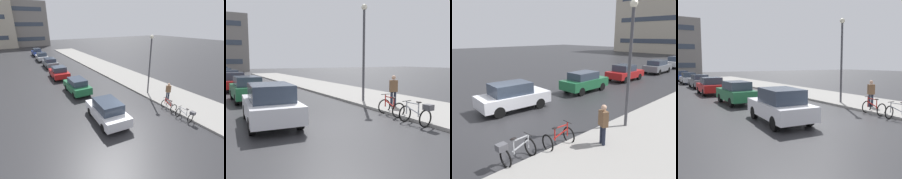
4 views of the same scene
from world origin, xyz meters
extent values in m
plane|color=#28282B|center=(0.00, 0.00, 0.00)|extent=(140.00, 140.00, 0.00)
torus|color=black|center=(3.33, -0.89, 0.35)|extent=(0.71, 0.10, 0.71)
torus|color=black|center=(3.39, -1.94, 0.35)|extent=(0.71, 0.10, 0.71)
cube|color=#ADAFB5|center=(3.37, -1.60, 0.63)|extent=(0.04, 0.04, 0.56)
cube|color=#ADAFB5|center=(3.33, -0.97, 0.62)|extent=(0.04, 0.04, 0.53)
cube|color=#ADAFB5|center=(3.35, -1.29, 0.86)|extent=(0.07, 0.63, 0.04)
cube|color=#ADAFB5|center=(3.35, -1.31, 0.58)|extent=(0.08, 0.72, 0.26)
ellipsoid|color=black|center=(3.37, -1.60, 0.95)|extent=(0.15, 0.27, 0.07)
cylinder|color=black|center=(3.33, -0.97, 0.91)|extent=(0.50, 0.06, 0.03)
cube|color=#4C4C51|center=(3.39, -2.06, 0.82)|extent=(0.30, 0.35, 0.22)
torus|color=black|center=(3.61, 0.84, 0.36)|extent=(0.71, 0.10, 0.71)
torus|color=black|center=(3.55, -0.24, 0.36)|extent=(0.71, 0.10, 0.71)
cube|color=red|center=(3.57, 0.11, 0.61)|extent=(0.04, 0.04, 0.50)
cube|color=red|center=(3.61, 0.76, 0.65)|extent=(0.04, 0.04, 0.59)
cube|color=red|center=(3.59, 0.44, 0.86)|extent=(0.07, 0.65, 0.04)
cube|color=red|center=(3.59, 0.41, 0.56)|extent=(0.08, 0.74, 0.27)
ellipsoid|color=black|center=(3.57, 0.11, 0.89)|extent=(0.15, 0.27, 0.07)
cylinder|color=black|center=(3.61, 0.76, 0.97)|extent=(0.50, 0.06, 0.03)
cube|color=silver|center=(-1.77, 1.46, 0.66)|extent=(2.22, 4.35, 0.68)
cube|color=#2D3847|center=(-1.78, 1.30, 1.33)|extent=(1.74, 2.38, 0.67)
cylinder|color=black|center=(-2.54, 2.83, 0.32)|extent=(0.26, 0.65, 0.64)
cylinder|color=black|center=(-0.82, 2.71, 0.32)|extent=(0.26, 0.65, 0.64)
cylinder|color=black|center=(-2.73, 0.22, 0.32)|extent=(0.26, 0.65, 0.64)
cylinder|color=black|center=(-1.00, 0.10, 0.32)|extent=(0.26, 0.65, 0.64)
cube|color=#1E6038|center=(-1.75, 7.93, 0.67)|extent=(1.76, 4.01, 0.70)
cube|color=#2D3847|center=(-1.75, 7.77, 1.31)|extent=(1.44, 2.24, 0.57)
cylinder|color=black|center=(-2.52, 9.17, 0.32)|extent=(0.22, 0.64, 0.64)
cylinder|color=black|center=(-0.97, 9.17, 0.32)|extent=(0.22, 0.64, 0.64)
cylinder|color=black|center=(-2.53, 6.69, 0.32)|extent=(0.22, 0.64, 0.64)
cylinder|color=black|center=(-0.97, 6.68, 0.32)|extent=(0.22, 0.64, 0.64)
cube|color=#AD1919|center=(-1.94, 14.26, 0.64)|extent=(2.05, 4.06, 0.64)
cube|color=#2D3847|center=(-1.94, 14.10, 1.26)|extent=(1.65, 1.95, 0.61)
cylinder|color=black|center=(-2.79, 15.52, 0.32)|extent=(0.24, 0.65, 0.64)
cylinder|color=black|center=(-1.03, 15.48, 0.32)|extent=(0.24, 0.65, 0.64)
cylinder|color=black|center=(-2.85, 13.03, 0.32)|extent=(0.24, 0.65, 0.64)
cylinder|color=black|center=(-1.09, 12.99, 0.32)|extent=(0.24, 0.65, 0.64)
cube|color=slate|center=(-1.62, 20.99, 0.66)|extent=(1.83, 4.27, 0.67)
cube|color=#2D3847|center=(-1.62, 20.82, 1.26)|extent=(1.49, 2.35, 0.54)
cylinder|color=black|center=(-2.43, 22.30, 0.32)|extent=(0.23, 0.64, 0.64)
cylinder|color=black|center=(-0.84, 22.31, 0.32)|extent=(0.23, 0.64, 0.64)
cylinder|color=black|center=(-2.41, 19.66, 0.32)|extent=(0.23, 0.64, 0.64)
cylinder|color=black|center=(-0.81, 19.68, 0.32)|extent=(0.23, 0.64, 0.64)
cube|color=#B2B5BA|center=(-1.77, 27.35, 0.63)|extent=(1.94, 4.20, 0.62)
cube|color=#2D3847|center=(-1.77, 27.18, 1.25)|extent=(1.57, 2.08, 0.62)
cylinder|color=black|center=(-2.59, 28.65, 0.32)|extent=(0.23, 0.64, 0.64)
cylinder|color=black|center=(-2.63, 26.06, 0.32)|extent=(0.23, 0.64, 0.64)
cylinder|color=#1E2333|center=(4.71, 1.61, 0.46)|extent=(0.14, 0.14, 0.92)
cylinder|color=#1E2333|center=(4.87, 1.54, 0.46)|extent=(0.14, 0.14, 0.92)
cube|color=brown|center=(4.79, 1.57, 1.23)|extent=(0.46, 0.38, 0.63)
sphere|color=tan|center=(4.79, 1.57, 1.69)|extent=(0.22, 0.22, 0.22)
cylinder|color=#424247|center=(4.42, 3.90, 2.78)|extent=(0.14, 0.14, 5.57)
sphere|color=#F2EACC|center=(4.42, 3.90, 5.71)|extent=(0.34, 0.34, 0.34)
cube|color=#B2A893|center=(-15.53, 53.59, 8.36)|extent=(22.55, 8.91, 16.72)
cube|color=#333D4C|center=(-15.53, 49.09, 3.01)|extent=(18.49, 0.06, 1.10)
cube|color=#333D4C|center=(-15.53, 49.09, 8.36)|extent=(18.49, 0.06, 1.10)
camera|label=1|loc=(-7.36, -8.67, 6.96)|focal=28.00mm
camera|label=2|loc=(-4.07, -8.69, 2.60)|focal=40.00mm
camera|label=3|loc=(9.53, -5.04, 4.38)|focal=35.00mm
camera|label=4|loc=(-7.56, -9.01, 2.89)|focal=40.00mm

